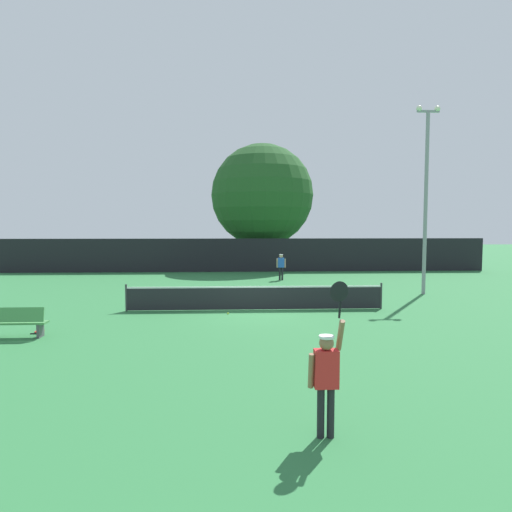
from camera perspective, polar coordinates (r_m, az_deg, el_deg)
ground_plane at (r=17.56m, az=-0.08°, el=-7.11°), size 120.00×120.00×0.00m
tennis_net at (r=17.46m, az=-0.08°, el=-5.46°), size 10.34×0.08×1.07m
perimeter_fence at (r=31.91m, az=-1.26°, el=0.11°), size 35.70×0.12×2.46m
player_serving at (r=7.18m, az=9.29°, el=-14.60°), size 0.67×0.39×2.50m
player_receiving at (r=26.95m, az=3.32°, el=-1.11°), size 0.57×0.24×1.62m
tennis_ball at (r=16.75m, az=-3.70°, el=-7.54°), size 0.07×0.07×0.07m
spare_racket at (r=15.62m, az=-26.66°, el=-8.86°), size 0.28×0.52×0.04m
courtside_bench at (r=15.06m, az=-29.11°, el=-7.62°), size 1.80×0.44×0.95m
light_pole at (r=23.00m, az=21.49°, el=8.17°), size 1.18×0.28×9.19m
large_tree at (r=35.37m, az=0.83°, el=7.99°), size 8.23×8.23×9.97m
parked_car_near at (r=37.67m, az=-14.16°, el=-0.10°), size 2.13×4.30×1.69m
parked_car_mid at (r=37.57m, az=1.27°, el=0.01°), size 2.33×4.38×1.69m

